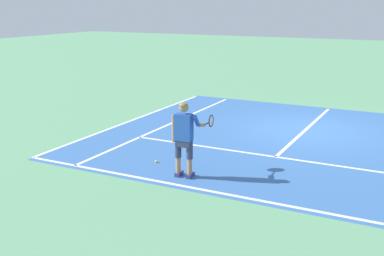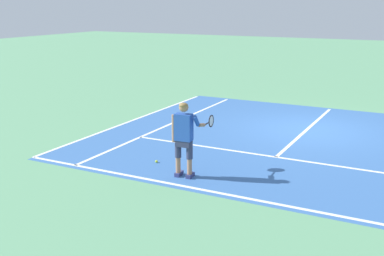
{
  "view_description": "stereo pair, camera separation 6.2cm",
  "coord_description": "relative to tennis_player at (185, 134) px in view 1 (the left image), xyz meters",
  "views": [
    {
      "loc": [
        3.41,
        -14.48,
        3.81
      ],
      "look_at": [
        -1.41,
        -5.04,
        1.05
      ],
      "focal_mm": 45.09,
      "sensor_mm": 36.0,
      "label": 1
    },
    {
      "loc": [
        3.46,
        -14.45,
        3.81
      ],
      "look_at": [
        -1.41,
        -5.04,
        1.05
      ],
      "focal_mm": 45.09,
      "sensor_mm": 36.0,
      "label": 2
    }
  ],
  "objects": [
    {
      "name": "line_baseline",
      "position": [
        1.4,
        -0.54,
        -0.99
      ],
      "size": [
        10.98,
        0.1,
        0.01
      ],
      "primitive_type": "cube",
      "color": "white",
      "rests_on": "ground"
    },
    {
      "name": "tennis_ball_near_feet",
      "position": [
        -1.08,
        0.54,
        -0.96
      ],
      "size": [
        0.07,
        0.07,
        0.07
      ],
      "primitive_type": "sphere",
      "color": "#CCE02D",
      "rests_on": "ground"
    },
    {
      "name": "tennis_player",
      "position": [
        0.0,
        0.0,
        0.0
      ],
      "size": [
        0.62,
        1.15,
        1.71
      ],
      "color": "navy",
      "rests_on": "ground"
    },
    {
      "name": "court_inner_surface",
      "position": [
        1.4,
        4.09,
        -0.99
      ],
      "size": [
        10.98,
        9.65,
        0.0
      ],
      "primitive_type": "cube",
      "color": "#3866A8",
      "rests_on": "ground"
    },
    {
      "name": "ground_plane",
      "position": [
        1.4,
        5.41,
        -0.99
      ],
      "size": [
        80.0,
        80.0,
        0.0
      ],
      "primitive_type": "plane",
      "color": "#609E70"
    },
    {
      "name": "line_centre_service",
      "position": [
        1.4,
        5.52,
        -0.99
      ],
      "size": [
        0.1,
        6.4,
        0.01
      ],
      "primitive_type": "cube",
      "color": "white",
      "rests_on": "ground"
    },
    {
      "name": "line_doubles_left",
      "position": [
        -4.09,
        4.09,
        -0.99
      ],
      "size": [
        0.1,
        9.25,
        0.01
      ],
      "primitive_type": "cube",
      "color": "white",
      "rests_on": "ground"
    },
    {
      "name": "line_singles_left",
      "position": [
        -2.71,
        4.09,
        -0.99
      ],
      "size": [
        0.1,
        9.25,
        0.01
      ],
      "primitive_type": "cube",
      "color": "white",
      "rests_on": "ground"
    },
    {
      "name": "line_service",
      "position": [
        1.4,
        2.32,
        -0.99
      ],
      "size": [
        8.23,
        0.1,
        0.01
      ],
      "primitive_type": "cube",
      "color": "white",
      "rests_on": "ground"
    }
  ]
}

